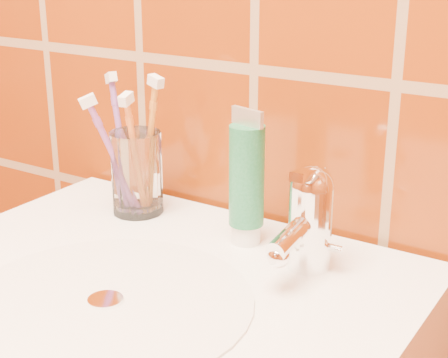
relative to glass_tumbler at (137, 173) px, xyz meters
The scene contains 7 objects.
glass_tumbler is the anchor object (origin of this frame).
toothpaste_tube 0.17m from the glass_tumbler, ahead, with size 0.05×0.04×0.17m.
faucet 0.27m from the glass_tumbler, ahead, with size 0.05×0.11×0.12m.
toothbrush_0 0.04m from the glass_tumbler, 112.22° to the right, with size 0.06×0.07×0.17m, color #864492, non-canonical shape.
toothbrush_1 0.04m from the glass_tumbler, 13.82° to the left, with size 0.06×0.03×0.19m, color #C47522, non-canonical shape.
toothbrush_2 0.05m from the glass_tumbler, 165.16° to the left, with size 0.08×0.06×0.19m, color #724492, non-canonical shape.
toothbrush_3 0.03m from the glass_tumbler, 50.75° to the right, with size 0.03×0.06×0.18m, color orange, non-canonical shape.
Camera 1 is at (0.43, 0.46, 1.20)m, focal length 55.00 mm.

